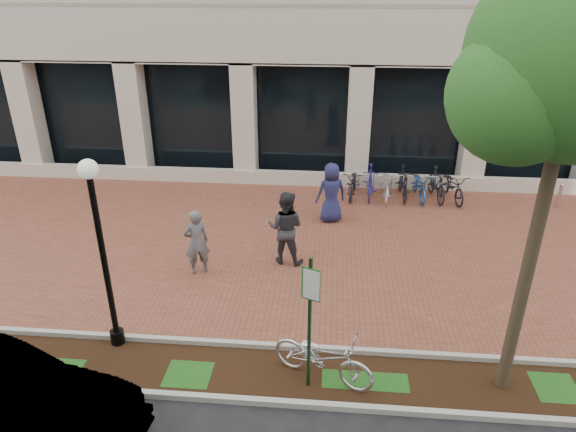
# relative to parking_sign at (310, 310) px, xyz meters

# --- Properties ---
(ground) EXTENTS (120.00, 120.00, 0.00)m
(ground) POSITION_rel_parking_sign_xyz_m (-0.83, 5.48, -1.70)
(ground) COLOR black
(ground) RESTS_ON ground
(brick_plaza) EXTENTS (40.00, 9.00, 0.01)m
(brick_plaza) POSITION_rel_parking_sign_xyz_m (-0.83, 5.48, -1.69)
(brick_plaza) COLOR brown
(brick_plaza) RESTS_ON ground
(planting_strip) EXTENTS (40.00, 1.50, 0.01)m
(planting_strip) POSITION_rel_parking_sign_xyz_m (-0.83, 0.23, -1.69)
(planting_strip) COLOR black
(planting_strip) RESTS_ON ground
(curb_plaza_side) EXTENTS (40.00, 0.12, 0.12)m
(curb_plaza_side) POSITION_rel_parking_sign_xyz_m (-0.83, 0.98, -1.64)
(curb_plaza_side) COLOR #A9AAA0
(curb_plaza_side) RESTS_ON ground
(curb_street_side) EXTENTS (40.00, 0.12, 0.12)m
(curb_street_side) POSITION_rel_parking_sign_xyz_m (-0.83, -0.52, -1.64)
(curb_street_side) COLOR #A9AAA0
(curb_street_side) RESTS_ON ground
(parking_sign) EXTENTS (0.34, 0.07, 2.70)m
(parking_sign) POSITION_rel_parking_sign_xyz_m (0.00, 0.00, 0.00)
(parking_sign) COLOR #143719
(parking_sign) RESTS_ON ground
(lamppost) EXTENTS (0.36, 0.36, 3.98)m
(lamppost) POSITION_rel_parking_sign_xyz_m (-3.96, 0.88, 0.56)
(lamppost) COLOR black
(lamppost) RESTS_ON ground
(locked_bicycle) EXTENTS (2.10, 1.39, 1.04)m
(locked_bicycle) POSITION_rel_parking_sign_xyz_m (0.25, 0.22, -1.18)
(locked_bicycle) COLOR silver
(locked_bicycle) RESTS_ON ground
(pedestrian_left) EXTENTS (0.75, 0.66, 1.73)m
(pedestrian_left) POSITION_rel_parking_sign_xyz_m (-2.98, 3.75, -0.83)
(pedestrian_left) COLOR #5A5B5E
(pedestrian_left) RESTS_ON ground
(pedestrian_mid) EXTENTS (1.07, 0.89, 1.98)m
(pedestrian_mid) POSITION_rel_parking_sign_xyz_m (-0.83, 4.50, -0.71)
(pedestrian_mid) COLOR #2C2D32
(pedestrian_mid) RESTS_ON ground
(pedestrian_right) EXTENTS (1.05, 0.85, 1.85)m
(pedestrian_right) POSITION_rel_parking_sign_xyz_m (0.30, 7.10, -0.77)
(pedestrian_right) COLOR #1F224E
(pedestrian_right) RESTS_ON ground
(bollard) EXTENTS (0.12, 0.12, 0.86)m
(bollard) POSITION_rel_parking_sign_xyz_m (7.63, 8.67, -1.26)
(bollard) COLOR #B5B4B9
(bollard) RESTS_ON ground
(bike_rack_cluster) EXTENTS (4.22, 1.93, 1.08)m
(bike_rack_cluster) POSITION_rel_parking_sign_xyz_m (2.70, 9.10, -1.19)
(bike_rack_cluster) COLOR black
(bike_rack_cluster) RESTS_ON ground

